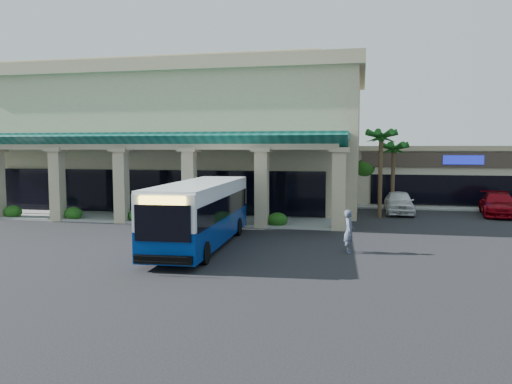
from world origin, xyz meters
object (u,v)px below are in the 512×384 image
(car_silver, at_px, (399,202))
(car_red, at_px, (498,204))
(pedestrian, at_px, (349,231))
(transit_bus, at_px, (201,215))

(car_silver, relative_size, car_red, 0.89)
(pedestrian, distance_m, car_silver, 14.69)
(transit_bus, xyz_separation_m, pedestrian, (6.98, 0.08, -0.58))
(pedestrian, distance_m, car_red, 17.77)
(pedestrian, height_order, car_red, pedestrian)
(car_silver, height_order, car_red, car_silver)
(car_silver, xyz_separation_m, car_red, (6.74, 0.41, -0.04))
(transit_bus, bearing_deg, car_silver, 52.19)
(transit_bus, xyz_separation_m, car_red, (16.89, 14.83, -0.74))
(transit_bus, xyz_separation_m, car_silver, (10.15, 14.42, -0.71))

